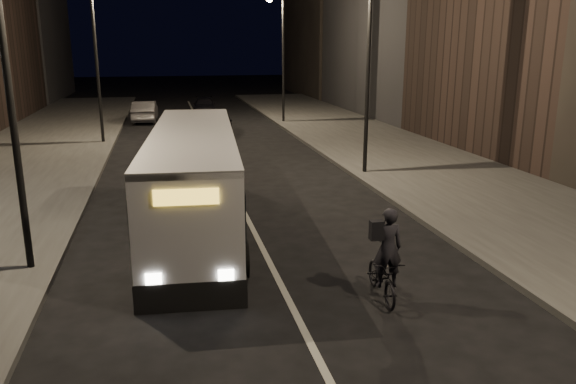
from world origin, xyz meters
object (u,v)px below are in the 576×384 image
streetlight_left_near (16,37)px  city_bus (194,176)px  car_near (218,123)px  car_mid (145,111)px  cyclist_on_bicycle (384,268)px  streetlight_right_mid (363,41)px  streetlight_left_far (100,41)px  car_far (204,106)px  streetlight_right_far (279,42)px

streetlight_left_near → city_bus: 5.88m
car_near → car_mid: 8.01m
cyclist_on_bicycle → car_mid: cyclist_on_bicycle is taller
car_near → car_mid: (-4.40, 6.70, 0.03)m
streetlight_right_mid → car_near: (-4.53, 12.15, -4.67)m
streetlight_left_near → streetlight_left_far: (0.00, 18.00, 0.00)m
streetlight_left_far → city_bus: bearing=-76.5°
streetlight_left_far → car_far: size_ratio=2.02×
car_near → cyclist_on_bicycle: bearing=-80.3°
city_bus → cyclist_on_bicycle: 6.68m
cyclist_on_bicycle → car_near: 23.26m
streetlight_right_mid → cyclist_on_bicycle: (-3.37, -11.09, -4.68)m
streetlight_left_near → car_near: 21.57m
streetlight_left_near → cyclist_on_bicycle: size_ratio=3.98×
car_near → car_far: bearing=96.8°
streetlight_left_far → cyclist_on_bicycle: (7.30, -21.09, -4.68)m
streetlight_right_mid → streetlight_right_far: bearing=90.0°
cyclist_on_bicycle → car_far: (-1.17, 34.29, -0.10)m
streetlight_right_mid → car_near: size_ratio=1.99×
cyclist_on_bicycle → car_near: (-1.17, 23.24, 0.01)m
streetlight_right_far → streetlight_left_near: 26.26m
cyclist_on_bicycle → car_far: size_ratio=0.51×
streetlight_right_mid → car_far: size_ratio=2.02×
streetlight_left_near → car_far: (6.13, 31.21, -4.78)m
streetlight_left_far → city_bus: 16.39m
streetlight_right_far → car_near: streetlight_right_far is taller
streetlight_right_far → streetlight_left_far: (-10.66, -6.00, 0.00)m
city_bus → car_far: (2.40, 28.71, -0.98)m
streetlight_right_mid → streetlight_left_near: 13.33m
streetlight_right_mid → streetlight_right_far: 16.00m
streetlight_left_near → car_mid: (1.73, 26.85, -4.64)m
streetlight_right_far → city_bus: size_ratio=0.75×
cyclist_on_bicycle → car_far: cyclist_on_bicycle is taller
streetlight_right_mid → car_mid: size_ratio=1.84×
streetlight_right_far → city_bus: streetlight_right_far is taller
car_near → car_mid: car_mid is taller
cyclist_on_bicycle → car_mid: size_ratio=0.46×
streetlight_right_far → car_mid: streetlight_right_far is taller
car_near → streetlight_left_near: bearing=-100.1°
streetlight_right_far → streetlight_right_mid: bearing=-90.0°
cyclist_on_bicycle → car_near: bearing=97.3°
car_near → streetlight_right_mid: bearing=-62.8°
streetlight_right_mid → streetlight_left_near: (-10.66, -8.00, 0.00)m
streetlight_left_near → car_mid: bearing=86.3°
streetlight_left_far → streetlight_right_far: bearing=29.4°
city_bus → car_mid: (-2.00, 24.35, -0.84)m
city_bus → car_near: city_bus is taller
car_far → streetlight_left_far: bearing=-110.7°
streetlight_right_far → car_mid: size_ratio=1.84×
cyclist_on_bicycle → streetlight_left_far: bearing=113.5°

